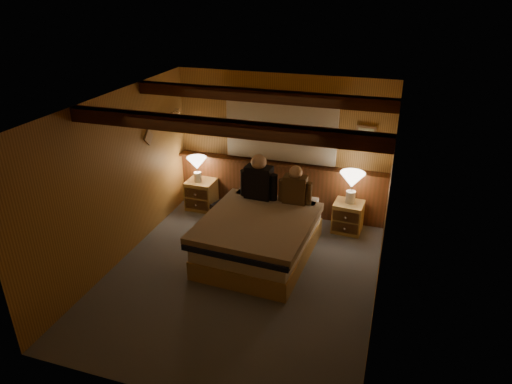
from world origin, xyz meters
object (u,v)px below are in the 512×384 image
at_px(nightstand_left, 201,194).
at_px(lamp_left, 197,165).
at_px(person_right, 295,188).
at_px(bed, 260,236).
at_px(nightstand_right, 348,217).
at_px(lamp_right, 352,182).
at_px(duffel_bag, 226,212).
at_px(person_left, 259,180).

distance_m(nightstand_left, lamp_left, 0.58).
bearing_deg(person_right, bed, -121.31).
bearing_deg(nightstand_right, bed, -130.88).
xyz_separation_m(lamp_left, lamp_right, (2.63, 0.02, 0.02)).
relative_size(nightstand_right, lamp_left, 1.13).
height_order(lamp_left, duffel_bag, lamp_left).
bearing_deg(nightstand_left, duffel_bag, -25.60).
xyz_separation_m(bed, duffel_bag, (-0.88, 0.89, -0.20)).
distance_m(bed, nightstand_left, 1.87).
height_order(person_right, duffel_bag, person_right).
xyz_separation_m(nightstand_left, nightstand_right, (2.59, -0.04, -0.01)).
height_order(person_left, duffel_bag, person_left).
distance_m(person_left, duffel_bag, 1.09).
bearing_deg(person_right, nightstand_right, 35.28).
xyz_separation_m(nightstand_left, lamp_right, (2.59, -0.01, 0.60)).
distance_m(bed, person_left, 0.88).
bearing_deg(person_right, lamp_left, 163.54).
distance_m(nightstand_left, lamp_right, 2.66).
relative_size(lamp_right, person_left, 0.70).
xyz_separation_m(person_left, duffel_bag, (-0.67, 0.29, -0.80)).
bearing_deg(duffel_bag, nightstand_right, 24.78).
bearing_deg(lamp_right, nightstand_left, 179.80).
bearing_deg(nightstand_right, person_right, -140.90).
relative_size(lamp_left, person_left, 0.61).
distance_m(lamp_right, person_right, 0.96).
bearing_deg(nightstand_right, duffel_bag, -169.02).
xyz_separation_m(bed, nightstand_left, (-1.45, 1.18, -0.08)).
distance_m(lamp_right, duffel_bag, 2.16).
xyz_separation_m(bed, lamp_left, (-1.49, 1.15, 0.50)).
relative_size(lamp_right, person_right, 0.82).
bearing_deg(nightstand_right, person_left, -154.14).
bearing_deg(duffel_bag, bed, -27.93).
relative_size(nightstand_left, person_right, 0.85).
bearing_deg(person_right, person_left, 179.89).
bearing_deg(person_left, lamp_right, 26.15).
distance_m(nightstand_left, duffel_bag, 0.65).
height_order(nightstand_right, lamp_right, lamp_right).
height_order(nightstand_right, duffel_bag, nightstand_right).
bearing_deg(lamp_right, lamp_left, -179.53).
height_order(lamp_left, person_right, person_right).
relative_size(lamp_left, lamp_right, 0.87).
bearing_deg(lamp_left, lamp_right, 0.47).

